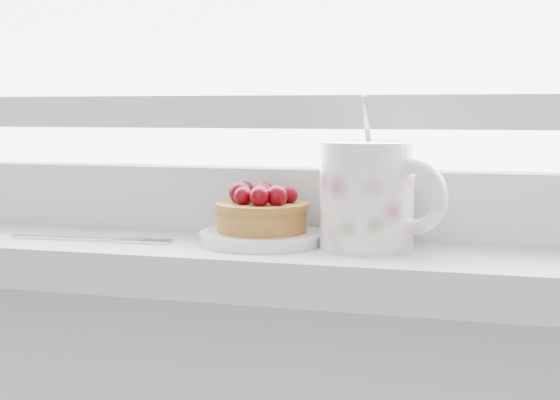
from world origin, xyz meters
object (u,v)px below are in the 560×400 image
(raspberry_tart, at_px, (262,210))
(fork, at_px, (89,239))
(saucer, at_px, (262,237))
(floral_mug, at_px, (370,193))

(raspberry_tart, bearing_deg, fork, -170.17)
(saucer, relative_size, raspberry_tart, 1.33)
(floral_mug, distance_m, fork, 0.29)
(saucer, bearing_deg, raspberry_tart, 154.11)
(floral_mug, bearing_deg, saucer, -179.77)
(saucer, relative_size, floral_mug, 0.85)
(saucer, xyz_separation_m, raspberry_tart, (-0.00, 0.00, 0.03))
(floral_mug, bearing_deg, fork, -173.84)
(raspberry_tart, xyz_separation_m, fork, (-0.17, -0.03, -0.03))
(saucer, xyz_separation_m, fork, (-0.17, -0.03, -0.00))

